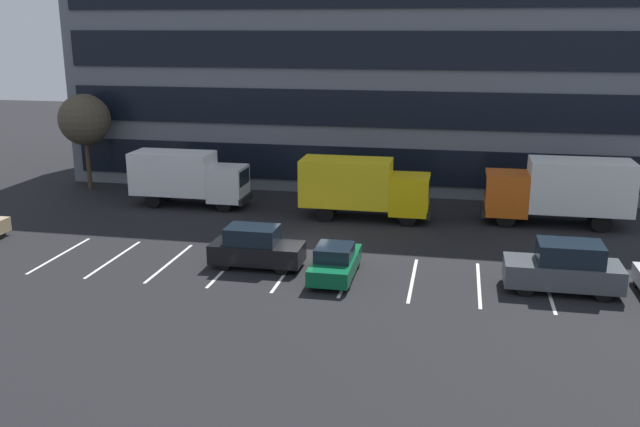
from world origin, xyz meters
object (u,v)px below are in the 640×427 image
(suv_charcoal, at_px, (564,268))
(box_truck_yellow_all, at_px, (362,186))
(box_truck_orange, at_px, (560,188))
(suv_black, at_px, (256,248))
(bare_tree, at_px, (84,120))
(box_truck_white, at_px, (187,176))
(sedan_forest, at_px, (335,262))

(suv_charcoal, bearing_deg, box_truck_yellow_all, 135.95)
(box_truck_orange, height_order, suv_black, box_truck_orange)
(suv_black, height_order, bare_tree, bare_tree)
(box_truck_orange, bearing_deg, box_truck_white, -179.78)
(suv_charcoal, bearing_deg, sedan_forest, -178.34)
(box_truck_orange, bearing_deg, bare_tree, 174.26)
(box_truck_yellow_all, bearing_deg, box_truck_white, 175.50)
(suv_charcoal, relative_size, suv_black, 1.11)
(box_truck_yellow_all, relative_size, sedan_forest, 1.76)
(sedan_forest, distance_m, suv_charcoal, 9.51)
(sedan_forest, distance_m, bare_tree, 23.88)
(box_truck_orange, bearing_deg, sedan_forest, -135.05)
(box_truck_yellow_all, relative_size, bare_tree, 1.16)
(box_truck_orange, relative_size, bare_tree, 1.24)
(suv_charcoal, bearing_deg, suv_black, 178.43)
(box_truck_white, bearing_deg, box_truck_yellow_all, -4.50)
(box_truck_orange, xyz_separation_m, bare_tree, (-29.85, 3.00, 2.58))
(box_truck_yellow_all, xyz_separation_m, suv_charcoal, (9.68, -9.36, -0.90))
(box_truck_white, distance_m, bare_tree, 9.27)
(box_truck_yellow_all, xyz_separation_m, suv_black, (-3.59, -9.00, -1.00))
(box_truck_yellow_all, distance_m, sedan_forest, 9.72)
(box_truck_white, relative_size, bare_tree, 1.12)
(suv_black, bearing_deg, sedan_forest, -9.64)
(suv_black, bearing_deg, box_truck_yellow_all, 68.25)
(suv_charcoal, relative_size, bare_tree, 0.74)
(box_truck_orange, bearing_deg, box_truck_yellow_all, -175.04)
(suv_black, bearing_deg, box_truck_orange, 34.68)
(box_truck_white, xyz_separation_m, bare_tree, (-8.28, 3.09, 2.78))
(sedan_forest, bearing_deg, box_truck_orange, 44.95)
(box_truck_white, bearing_deg, sedan_forest, -43.70)
(sedan_forest, xyz_separation_m, bare_tree, (-19.26, 13.57, 3.92))
(sedan_forest, bearing_deg, bare_tree, 144.82)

